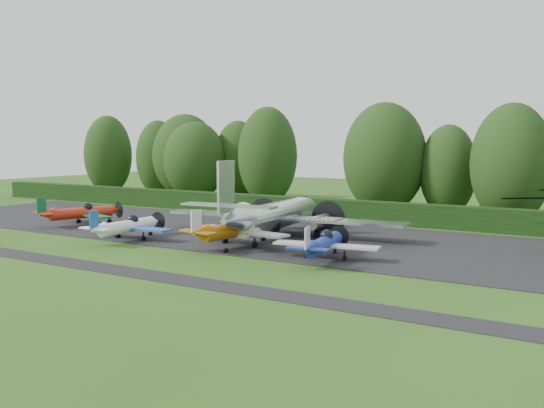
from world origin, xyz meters
The scene contains 18 objects.
ground centered at (0.00, 0.00, 0.00)m, with size 160.00×160.00×0.00m, color #275217.
apron centered at (0.00, 10.00, 0.00)m, with size 70.00×18.00×0.01m, color black.
taxiway_verge centered at (0.00, -6.00, 0.00)m, with size 70.00×2.00×0.00m, color black.
hedgerow centered at (0.00, 21.00, 0.00)m, with size 90.00×1.60×2.00m, color black.
transport_plane centered at (3.49, 8.91, 1.79)m, with size 20.08×15.40×6.44m.
light_plane_red centered at (-14.74, 5.82, 1.15)m, with size 7.21×7.58×2.77m.
light_plane_white centered at (-5.28, 2.04, 1.10)m, with size 6.90×7.25×2.65m.
light_plane_orange centered at (3.25, 4.12, 1.25)m, with size 7.82×8.22×3.00m.
light_plane_blue centered at (10.85, 2.84, 1.09)m, with size 6.79×7.14×2.61m.
tree_0 centered at (4.78, 28.54, 5.73)m, with size 8.51×8.51×11.48m.
tree_1 centered at (-24.41, 31.88, 5.53)m, with size 8.78×8.78×11.08m.
tree_2 centered at (-10.40, 30.05, 5.76)m, with size 7.03×7.03×11.54m.
tree_5 centered at (-29.05, 31.70, 5.15)m, with size 6.08×6.08×10.32m.
tree_6 centered at (-17.80, 34.60, 5.07)m, with size 6.32×6.32×10.17m.
tree_7 centered at (10.97, 29.90, 4.56)m, with size 5.61×5.61×9.16m.
tree_8 centered at (-37.29, 30.30, 5.54)m, with size 6.66×6.66×11.11m.
tree_9 centered at (17.47, 26.80, 5.45)m, with size 7.15×7.15×10.93m.
tree_10 centered at (-21.43, 30.14, 4.99)m, with size 8.01×8.01×10.00m.
Camera 1 is at (27.72, -30.74, 7.48)m, focal length 40.00 mm.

